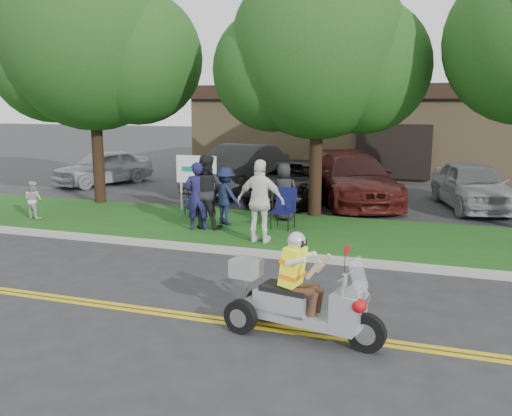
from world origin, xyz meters
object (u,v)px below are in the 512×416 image
(parked_car_far_right, at_px, (473,185))
(lawn_chair_b, at_px, (198,195))
(trike_scooter, at_px, (298,300))
(parked_car_left, at_px, (239,169))
(spectator_adult_mid, at_px, (205,192))
(spectator_adult_right, at_px, (261,201))
(parked_car_right, at_px, (353,179))
(lawn_chair_a, at_px, (285,206))
(spectator_adult_left, at_px, (197,196))
(parked_car_far_left, at_px, (103,167))
(parked_car_mid, at_px, (294,182))

(parked_car_far_right, bearing_deg, lawn_chair_b, -167.50)
(trike_scooter, relative_size, parked_car_left, 0.44)
(spectator_adult_mid, height_order, parked_car_far_right, spectator_adult_mid)
(spectator_adult_right, relative_size, parked_car_right, 0.35)
(parked_car_left, bearing_deg, spectator_adult_right, -58.25)
(lawn_chair_a, distance_m, spectator_adult_left, 2.23)
(lawn_chair_b, distance_m, spectator_adult_left, 1.99)
(spectator_adult_left, height_order, spectator_adult_mid, spectator_adult_mid)
(spectator_adult_left, bearing_deg, parked_car_far_left, -66.53)
(spectator_adult_left, xyz_separation_m, parked_car_far_left, (-7.08, 6.40, -0.27))
(parked_car_left, distance_m, parked_car_mid, 2.79)
(parked_car_far_left, height_order, parked_car_far_right, parked_car_far_right)
(parked_car_right, xyz_separation_m, parked_car_far_right, (3.68, 0.17, -0.05))
(spectator_adult_right, height_order, parked_car_mid, spectator_adult_right)
(trike_scooter, distance_m, lawn_chair_a, 6.30)
(parked_car_right, bearing_deg, spectator_adult_left, -141.97)
(trike_scooter, height_order, parked_car_far_left, trike_scooter)
(trike_scooter, relative_size, parked_car_mid, 0.47)
(parked_car_far_left, distance_m, parked_car_right, 10.18)
(spectator_adult_left, xyz_separation_m, spectator_adult_mid, (0.13, 0.23, 0.08))
(lawn_chair_b, relative_size, parked_car_far_left, 0.24)
(parked_car_mid, bearing_deg, trike_scooter, -72.86)
(parked_car_right, relative_size, parked_car_far_right, 1.26)
(lawn_chair_b, height_order, parked_car_left, parked_car_left)
(lawn_chair_a, bearing_deg, parked_car_mid, 108.18)
(spectator_adult_left, bearing_deg, spectator_adult_mid, -143.91)
(lawn_chair_b, bearing_deg, spectator_adult_right, -27.15)
(spectator_adult_left, distance_m, parked_car_far_right, 8.83)
(spectator_adult_mid, bearing_deg, spectator_adult_right, 151.40)
(trike_scooter, relative_size, lawn_chair_a, 2.25)
(spectator_adult_right, distance_m, parked_car_far_right, 8.02)
(lawn_chair_b, relative_size, spectator_adult_left, 0.58)
(lawn_chair_a, xyz_separation_m, lawn_chair_b, (-2.83, 0.92, -0.02))
(lawn_chair_b, xyz_separation_m, parked_car_far_right, (7.53, 3.91, 0.08))
(lawn_chair_b, bearing_deg, parked_car_far_right, 42.83)
(parked_car_far_left, height_order, parked_car_right, parked_car_right)
(spectator_adult_mid, bearing_deg, lawn_chair_b, -60.68)
(lawn_chair_a, bearing_deg, trike_scooter, -66.04)
(parked_car_left, relative_size, parked_car_right, 0.96)
(lawn_chair_b, xyz_separation_m, spectator_adult_left, (0.80, -1.79, 0.30))
(lawn_chair_a, relative_size, lawn_chair_b, 1.04)
(spectator_adult_right, bearing_deg, parked_car_right, -99.07)
(lawn_chair_a, distance_m, parked_car_mid, 4.22)
(trike_scooter, relative_size, spectator_adult_left, 1.35)
(spectator_adult_right, height_order, parked_car_right, spectator_adult_right)
(parked_car_mid, bearing_deg, spectator_adult_right, -80.75)
(spectator_adult_left, distance_m, parked_car_left, 6.48)
(lawn_chair_a, bearing_deg, parked_car_far_left, 155.39)
(parked_car_mid, bearing_deg, lawn_chair_b, -119.61)
(parked_car_far_right, bearing_deg, parked_car_far_left, 162.20)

